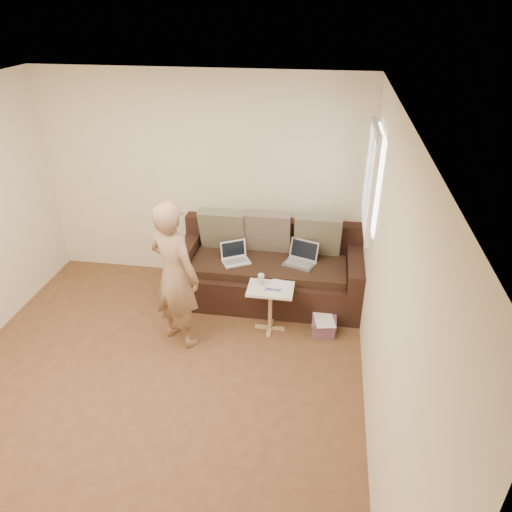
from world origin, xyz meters
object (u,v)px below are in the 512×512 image
(striped_box, at_px, (324,326))
(laptop_silver, at_px, (299,265))
(person, at_px, (175,275))
(sofa, at_px, (269,267))
(side_table, at_px, (270,309))
(drinking_glass, at_px, (261,279))
(laptop_white, at_px, (236,262))

(striped_box, bearing_deg, laptop_silver, 120.94)
(person, xyz_separation_m, striped_box, (1.54, 0.35, -0.73))
(sofa, relative_size, laptop_silver, 6.21)
(person, xyz_separation_m, side_table, (0.94, 0.33, -0.54))
(sofa, height_order, laptop_silver, sofa)
(sofa, distance_m, side_table, 0.65)
(sofa, xyz_separation_m, person, (-0.84, -0.95, 0.39))
(person, relative_size, striped_box, 6.08)
(sofa, height_order, side_table, sofa)
(sofa, relative_size, drinking_glass, 18.33)
(laptop_silver, bearing_deg, person, -123.28)
(laptop_silver, height_order, drinking_glass, drinking_glass)
(person, height_order, drinking_glass, person)
(sofa, bearing_deg, laptop_white, -165.21)
(laptop_silver, xyz_separation_m, drinking_glass, (-0.38, -0.52, 0.08))
(drinking_glass, height_order, striped_box, drinking_glass)
(sofa, relative_size, striped_box, 8.22)
(laptop_silver, relative_size, drinking_glass, 2.95)
(drinking_glass, bearing_deg, laptop_white, 128.38)
(person, height_order, side_table, person)
(sofa, relative_size, person, 1.35)
(laptop_white, distance_m, striped_box, 1.26)
(laptop_silver, relative_size, side_table, 0.65)
(laptop_silver, height_order, laptop_white, laptop_silver)
(sofa, distance_m, drinking_glass, 0.59)
(drinking_glass, relative_size, striped_box, 0.45)
(side_table, distance_m, drinking_glass, 0.36)
(sofa, distance_m, striped_box, 0.98)
(person, bearing_deg, laptop_white, -91.31)
(striped_box, bearing_deg, sofa, 139.30)
(person, distance_m, drinking_glass, 0.94)
(side_table, xyz_separation_m, drinking_glass, (-0.11, 0.06, 0.33))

